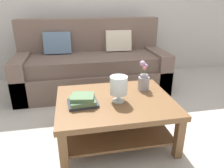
# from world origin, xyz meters

# --- Properties ---
(ground_plane) EXTENTS (10.00, 10.00, 0.00)m
(ground_plane) POSITION_xyz_m (0.00, 0.00, 0.00)
(ground_plane) COLOR #B7B2A8
(couch) EXTENTS (2.21, 0.90, 1.06)m
(couch) POSITION_xyz_m (-0.06, 0.94, 0.36)
(couch) COLOR brown
(couch) RESTS_ON ground
(coffee_table) EXTENTS (1.11, 0.88, 0.44)m
(coffee_table) POSITION_xyz_m (0.02, -0.41, 0.32)
(coffee_table) COLOR brown
(coffee_table) RESTS_ON ground
(book_stack_main) EXTENTS (0.28, 0.24, 0.09)m
(book_stack_main) POSITION_xyz_m (-0.29, -0.46, 0.49)
(book_stack_main) COLOR #2D333D
(book_stack_main) RESTS_ON coffee_table
(glass_hurricane_vase) EXTENTS (0.16, 0.16, 0.25)m
(glass_hurricane_vase) POSITION_xyz_m (0.04, -0.46, 0.60)
(glass_hurricane_vase) COLOR silver
(glass_hurricane_vase) RESTS_ON coffee_table
(flower_pitcher) EXTENTS (0.12, 0.12, 0.31)m
(flower_pitcher) POSITION_xyz_m (0.36, -0.24, 0.55)
(flower_pitcher) COLOR gray
(flower_pitcher) RESTS_ON coffee_table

